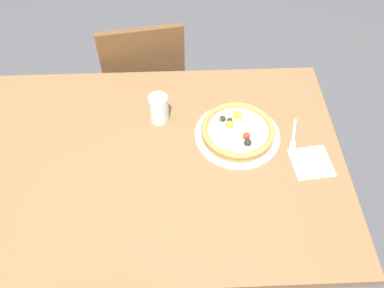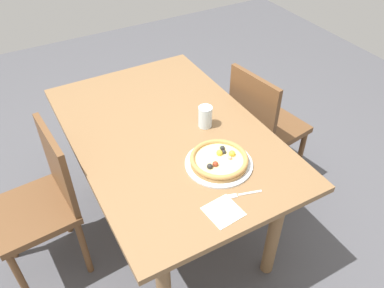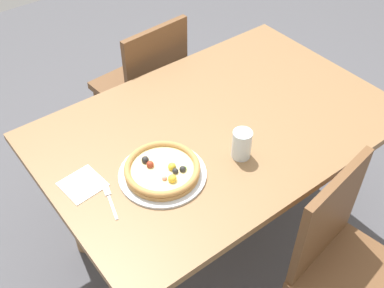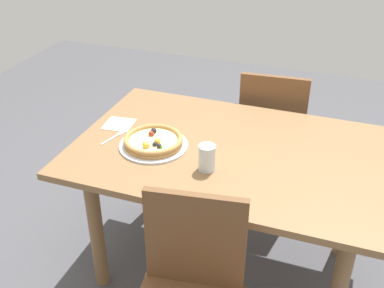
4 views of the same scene
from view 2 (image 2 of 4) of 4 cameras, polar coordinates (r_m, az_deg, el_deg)
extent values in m
plane|color=#4C4C51|center=(2.58, -2.89, -11.25)|extent=(6.00, 6.00, 0.00)
cube|color=olive|center=(2.06, -3.55, 1.53)|extent=(1.45, 0.96, 0.03)
cylinder|color=olive|center=(2.13, 12.01, -12.24)|extent=(0.07, 0.07, 0.71)
cylinder|color=olive|center=(2.81, -2.53, 3.95)|extent=(0.07, 0.07, 0.71)
cylinder|color=olive|center=(1.92, -4.19, -19.97)|extent=(0.07, 0.07, 0.71)
cylinder|color=olive|center=(2.65, -15.05, -0.20)|extent=(0.07, 0.07, 0.71)
cylinder|color=brown|center=(2.94, 10.55, 1.70)|extent=(0.04, 0.04, 0.44)
cylinder|color=brown|center=(2.79, 15.53, -1.78)|extent=(0.04, 0.04, 0.44)
cylinder|color=brown|center=(2.74, 5.62, -0.98)|extent=(0.04, 0.04, 0.44)
cylinder|color=brown|center=(2.58, 10.69, -4.91)|extent=(0.04, 0.04, 0.44)
cube|color=brown|center=(2.60, 11.24, 2.56)|extent=(0.46, 0.46, 0.04)
cube|color=brown|center=(2.36, 8.85, 5.33)|extent=(0.38, 0.09, 0.42)
cylinder|color=brown|center=(2.26, -23.85, -17.64)|extent=(0.04, 0.04, 0.44)
cylinder|color=brown|center=(2.48, -25.82, -11.68)|extent=(0.04, 0.04, 0.44)
cylinder|color=brown|center=(2.27, -15.54, -14.43)|extent=(0.04, 0.04, 0.44)
cylinder|color=brown|center=(2.49, -18.39, -8.83)|extent=(0.04, 0.04, 0.44)
cube|color=brown|center=(2.19, -22.41, -9.23)|extent=(0.43, 0.43, 0.04)
cube|color=brown|center=(2.04, -19.15, -3.08)|extent=(0.38, 0.06, 0.42)
cylinder|color=silver|center=(1.85, 3.95, -2.91)|extent=(0.32, 0.32, 0.01)
cylinder|color=#B78447|center=(1.85, 3.97, -2.59)|extent=(0.27, 0.27, 0.02)
cylinder|color=beige|center=(1.84, 3.99, -2.31)|extent=(0.24, 0.24, 0.01)
torus|color=#B78447|center=(1.83, 4.00, -2.15)|extent=(0.28, 0.28, 0.02)
sphere|color=#262626|center=(1.89, 4.49, -0.61)|extent=(0.02, 0.02, 0.02)
sphere|color=#4C9E38|center=(1.89, 4.36, -0.53)|extent=(0.02, 0.02, 0.02)
sphere|color=gold|center=(1.86, 5.89, -1.41)|extent=(0.03, 0.03, 0.03)
sphere|color=maroon|center=(1.80, 3.45, -2.95)|extent=(0.03, 0.03, 0.03)
sphere|color=#262626|center=(1.78, 2.62, -3.30)|extent=(0.03, 0.03, 0.03)
sphere|color=#262626|center=(1.87, 4.70, -1.17)|extent=(0.02, 0.02, 0.02)
sphere|color=#E58C7F|center=(1.84, 5.61, -2.06)|extent=(0.02, 0.02, 0.02)
sphere|color=gold|center=(1.86, 4.05, -1.30)|extent=(0.03, 0.03, 0.03)
cube|color=silver|center=(1.74, 8.48, -7.11)|extent=(0.04, 0.11, 0.00)
cube|color=silver|center=(1.72, 5.80, -7.63)|extent=(0.03, 0.05, 0.00)
cylinder|color=silver|center=(2.05, 1.95, 4.03)|extent=(0.07, 0.07, 0.12)
cube|color=white|center=(1.66, 4.61, -9.83)|extent=(0.15, 0.15, 0.00)
camera|label=1|loc=(1.35, -44.69, 27.43)|focal=38.31mm
camera|label=3|loc=(1.83, 52.72, 26.68)|focal=43.79mm
camera|label=4|loc=(3.14, 28.13, 34.09)|focal=43.86mm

